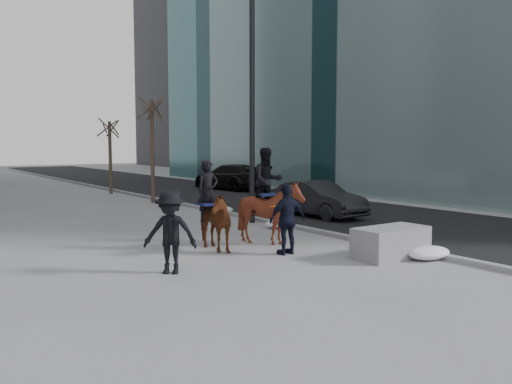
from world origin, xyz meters
TOP-DOWN VIEW (x-y plane):
  - ground at (0.00, 0.00)m, footprint 120.00×120.00m
  - road at (7.00, 10.00)m, footprint 8.00×90.00m
  - curb at (3.00, 10.00)m, footprint 0.25×90.00m
  - planter at (2.07, -1.50)m, footprint 1.87×0.94m
  - car_near at (5.49, 5.08)m, footprint 1.63×4.11m
  - car_far at (9.12, 16.89)m, footprint 2.93×5.47m
  - tree_near at (2.40, 12.94)m, footprint 1.20×1.20m
  - tree_far at (2.40, 18.45)m, footprint 1.20×1.20m
  - mounted_left at (-1.00, 1.80)m, footprint 0.92×1.84m
  - mounted_right at (0.77, 1.65)m, footprint 1.72×1.84m
  - feeder at (0.29, 0.26)m, footprint 1.05×0.88m
  - camera_crew at (-2.96, 0.12)m, footprint 1.28×1.23m
  - lamppost at (2.60, 5.03)m, footprint 0.25×1.67m
  - snow_piles at (2.70, 3.33)m, footprint 1.28×10.53m

SIDE VIEW (x-z plane):
  - ground at x=0.00m, z-range 0.00..0.00m
  - road at x=7.00m, z-range 0.00..0.01m
  - curb at x=3.00m, z-range 0.00..0.12m
  - snow_piles at x=2.70m, z-range -0.01..0.32m
  - planter at x=2.07m, z-range 0.00..0.75m
  - car_near at x=5.49m, z-range 0.00..1.33m
  - car_far at x=9.12m, z-range 0.00..1.51m
  - mounted_left at x=-1.00m, z-range -0.29..2.02m
  - feeder at x=0.29m, z-range 0.00..1.76m
  - camera_crew at x=-2.96m, z-range 0.01..1.76m
  - mounted_right at x=0.77m, z-range -0.26..2.37m
  - tree_far at x=2.40m, z-range 0.00..4.32m
  - tree_near at x=2.40m, z-range 0.00..5.22m
  - lamppost at x=2.60m, z-range 0.45..9.54m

